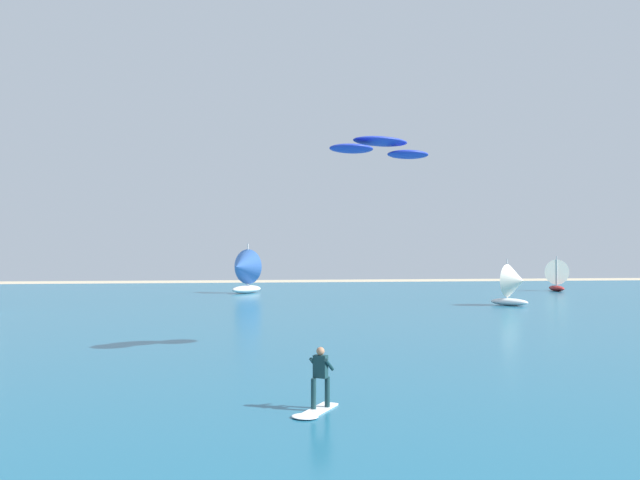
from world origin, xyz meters
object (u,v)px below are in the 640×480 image
kitesurfer (317,388)px  sailboat_leading (555,275)px  kite (380,148)px  sailboat_far_left (243,271)px  sailboat_mid_left (514,284)px

kitesurfer → sailboat_leading: (36.57, 53.75, 1.33)m
kitesurfer → kite: 13.42m
sailboat_leading → sailboat_far_left: (-37.16, 0.17, 0.61)m
kitesurfer → sailboat_leading: bearing=55.8°
kitesurfer → sailboat_far_left: (-0.59, 53.92, 1.94)m
sailboat_mid_left → sailboat_far_left: (-21.92, 21.15, 0.76)m
kitesurfer → sailboat_far_left: size_ratio=0.35×
sailboat_leading → sailboat_far_left: size_ratio=0.76×
sailboat_mid_left → sailboat_far_left: 30.47m
kitesurfer → sailboat_far_left: sailboat_far_left is taller
kite → sailboat_mid_left: kite is taller
sailboat_mid_left → sailboat_leading: (15.24, 20.99, 0.16)m
kitesurfer → kite: kite is taller
kite → sailboat_mid_left: size_ratio=1.34×
kite → sailboat_mid_left: bearing=53.3°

